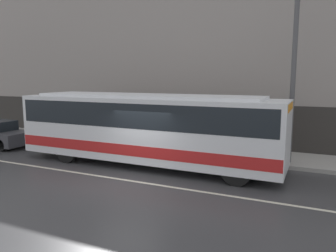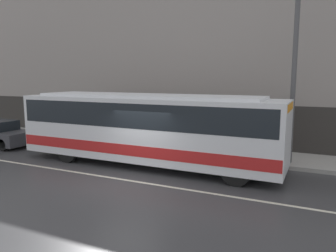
# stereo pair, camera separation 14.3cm
# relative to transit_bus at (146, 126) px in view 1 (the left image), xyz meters

# --- Properties ---
(ground_plane) EXTENTS (60.00, 60.00, 0.00)m
(ground_plane) POSITION_rel_transit_bus_xyz_m (0.52, -2.25, -1.74)
(ground_plane) COLOR #38383A
(sidewalk) EXTENTS (60.00, 2.85, 0.17)m
(sidewalk) POSITION_rel_transit_bus_xyz_m (0.52, 3.18, -1.65)
(sidewalk) COLOR #A09E99
(sidewalk) RESTS_ON ground_plane
(building_facade) EXTENTS (60.00, 0.35, 9.73)m
(building_facade) POSITION_rel_transit_bus_xyz_m (0.52, 4.74, 2.95)
(building_facade) COLOR gray
(building_facade) RESTS_ON ground_plane
(lane_stripe) EXTENTS (54.00, 0.14, 0.01)m
(lane_stripe) POSITION_rel_transit_bus_xyz_m (0.52, -2.25, -1.74)
(lane_stripe) COLOR beige
(lane_stripe) RESTS_ON ground_plane
(transit_bus) EXTENTS (11.68, 2.60, 3.08)m
(transit_bus) POSITION_rel_transit_bus_xyz_m (0.00, 0.00, 0.00)
(transit_bus) COLOR silver
(transit_bus) RESTS_ON ground_plane
(utility_pole_near) EXTENTS (0.21, 0.21, 7.84)m
(utility_pole_near) POSITION_rel_transit_bus_xyz_m (5.69, 2.44, 2.36)
(utility_pole_near) COLOR #4C4C4F
(utility_pole_near) RESTS_ON sidewalk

